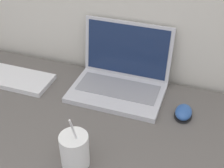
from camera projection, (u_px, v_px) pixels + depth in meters
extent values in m
cube|color=silver|center=(117.00, 93.00, 1.20)|extent=(0.35, 0.23, 0.02)
cube|color=gray|center=(118.00, 88.00, 1.20)|extent=(0.31, 0.12, 0.00)
cube|color=silver|center=(127.00, 49.00, 1.23)|extent=(0.35, 0.04, 0.22)
cube|color=#19284C|center=(127.00, 50.00, 1.22)|extent=(0.32, 0.03, 0.20)
cylinder|color=white|center=(75.00, 150.00, 0.90)|extent=(0.08, 0.08, 0.11)
cylinder|color=black|center=(73.00, 138.00, 0.87)|extent=(0.07, 0.07, 0.01)
cylinder|color=white|center=(76.00, 137.00, 0.86)|extent=(0.02, 0.04, 0.15)
ellipsoid|color=black|center=(183.00, 116.00, 1.10)|extent=(0.06, 0.09, 0.01)
ellipsoid|color=#2D569E|center=(184.00, 112.00, 1.09)|extent=(0.06, 0.08, 0.04)
cube|color=silver|center=(4.00, 76.00, 1.29)|extent=(0.41, 0.14, 0.02)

